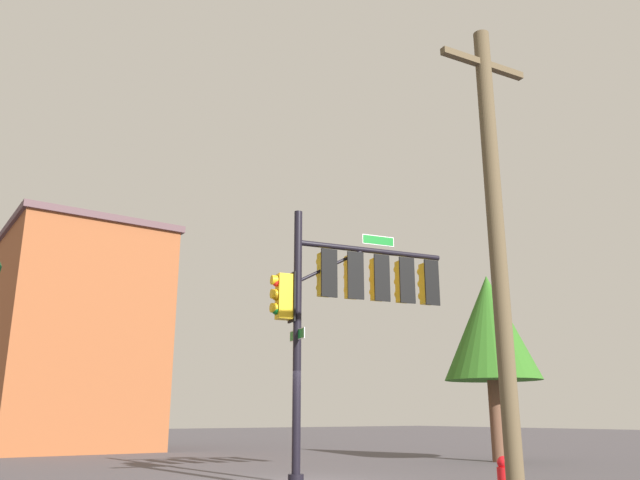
{
  "coord_description": "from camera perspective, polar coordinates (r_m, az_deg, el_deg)",
  "views": [
    {
      "loc": [
        -8.23,
        -12.9,
        1.49
      ],
      "look_at": [
        0.35,
        -0.45,
        5.68
      ],
      "focal_mm": 35.62,
      "sensor_mm": 36.0,
      "label": 1
    }
  ],
  "objects": [
    {
      "name": "tree_near",
      "position": [
        23.16,
        15.01,
        -7.64
      ],
      "size": [
        3.29,
        3.29,
        6.31
      ],
      "color": "brown",
      "rests_on": "ground_plane"
    },
    {
      "name": "signal_pole_assembly",
      "position": [
        16.21,
        2.88,
        -4.67
      ],
      "size": [
        4.76,
        1.46,
        6.47
      ],
      "color": "black",
      "rests_on": "ground_plane"
    },
    {
      "name": "brick_building",
      "position": [
        31.13,
        -21.08,
        -8.12
      ],
      "size": [
        6.85,
        7.44,
        9.82
      ],
      "color": "brown",
      "rests_on": "ground_plane"
    },
    {
      "name": "utility_pole",
      "position": [
        10.6,
        15.63,
        -0.35
      ],
      "size": [
        1.8,
        0.31,
        8.01
      ],
      "color": "brown",
      "rests_on": "ground_plane"
    }
  ]
}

